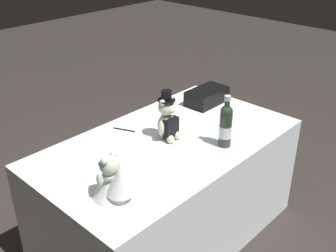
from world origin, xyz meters
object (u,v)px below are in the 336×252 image
object	(u,v)px
teddy_bear_bride	(113,180)
signing_pen	(125,130)
teddy_bear_groom	(168,120)
gift_case_black	(207,96)
champagne_bottle	(226,125)

from	to	relation	value
teddy_bear_bride	signing_pen	size ratio (longest dim) A/B	1.61
teddy_bear_groom	gift_case_black	world-z (taller)	teddy_bear_groom
teddy_bear_groom	champagne_bottle	distance (m)	0.34
signing_pen	gift_case_black	bearing A→B (deg)	170.63
teddy_bear_bride	champagne_bottle	distance (m)	0.76
champagne_bottle	signing_pen	world-z (taller)	champagne_bottle
teddy_bear_bride	teddy_bear_groom	bearing A→B (deg)	-160.28
champagne_bottle	teddy_bear_groom	bearing A→B (deg)	-61.72
teddy_bear_groom	gift_case_black	distance (m)	0.59
teddy_bear_groom	teddy_bear_bride	world-z (taller)	teddy_bear_groom
champagne_bottle	teddy_bear_bride	bearing A→B (deg)	-6.68
gift_case_black	signing_pen	bearing A→B (deg)	-9.37
signing_pen	gift_case_black	xyz separation A→B (m)	(-0.67, 0.11, 0.05)
teddy_bear_bride	champagne_bottle	world-z (taller)	champagne_bottle
teddy_bear_groom	champagne_bottle	world-z (taller)	champagne_bottle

